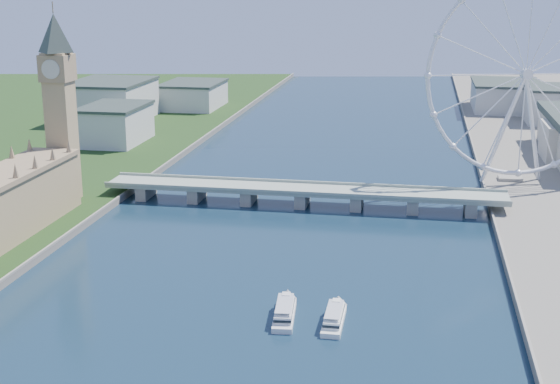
# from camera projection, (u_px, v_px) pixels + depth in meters

# --- Properties ---
(big_ben) EXTENTS (20.02, 20.02, 110.00)m
(big_ben) POSITION_uv_depth(u_px,v_px,m) (58.00, 84.00, 412.53)
(big_ben) COLOR tan
(big_ben) RESTS_ON ground
(westminster_bridge) EXTENTS (220.00, 22.00, 9.50)m
(westminster_bridge) POSITION_uv_depth(u_px,v_px,m) (302.00, 193.00, 427.27)
(westminster_bridge) COLOR gray
(westminster_bridge) RESTS_ON ground
(london_eye) EXTENTS (113.60, 39.12, 124.30)m
(london_eye) POSITION_uv_depth(u_px,v_px,m) (526.00, 75.00, 443.01)
(london_eye) COLOR silver
(london_eye) RESTS_ON ground
(city_skyline) EXTENTS (505.00, 280.00, 32.00)m
(city_skyline) POSITION_uv_depth(u_px,v_px,m) (394.00, 105.00, 664.78)
(city_skyline) COLOR beige
(city_skyline) RESTS_ON ground
(tour_boat_near) EXTENTS (10.50, 30.45, 6.59)m
(tour_boat_near) POSITION_uv_depth(u_px,v_px,m) (284.00, 318.00, 285.02)
(tour_boat_near) COLOR silver
(tour_boat_near) RESTS_ON ground
(tour_boat_far) EXTENTS (7.33, 28.40, 6.26)m
(tour_boat_far) POSITION_uv_depth(u_px,v_px,m) (334.00, 324.00, 280.59)
(tour_boat_far) COLOR white
(tour_boat_far) RESTS_ON ground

